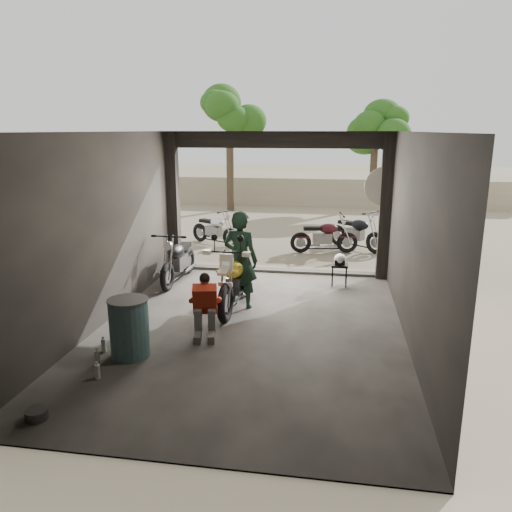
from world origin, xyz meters
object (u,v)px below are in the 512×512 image
(main_bike, at_px, (235,276))
(helmet, at_px, (340,259))
(left_bike, at_px, (178,257))
(outside_bike_c, at_px, (356,230))
(outside_bike_a, at_px, (215,227))
(rider, at_px, (241,260))
(sign_post, at_px, (383,204))
(outside_bike_b, at_px, (324,234))
(mechanic, at_px, (205,308))
(stool, at_px, (340,268))
(oil_drum, at_px, (129,329))

(main_bike, distance_m, helmet, 2.54)
(left_bike, bearing_deg, outside_bike_c, 45.89)
(outside_bike_a, height_order, helmet, outside_bike_a)
(rider, bearing_deg, outside_bike_c, -98.89)
(left_bike, relative_size, helmet, 6.50)
(left_bike, height_order, outside_bike_a, left_bike)
(left_bike, relative_size, sign_post, 0.68)
(outside_bike_b, distance_m, sign_post, 2.87)
(main_bike, distance_m, outside_bike_c, 5.69)
(outside_bike_b, height_order, rider, rider)
(main_bike, distance_m, sign_post, 3.76)
(mechanic, bearing_deg, sign_post, 39.79)
(outside_bike_a, xyz_separation_m, outside_bike_c, (4.01, 0.02, 0.04))
(left_bike, height_order, stool, left_bike)
(main_bike, xyz_separation_m, outside_bike_a, (-1.67, 5.17, -0.11))
(outside_bike_c, xyz_separation_m, rider, (-2.26, -5.09, 0.36))
(outside_bike_c, height_order, mechanic, outside_bike_c)
(rider, bearing_deg, left_bike, -24.39)
(main_bike, bearing_deg, outside_bike_a, 110.83)
(left_bike, xyz_separation_m, helmet, (3.45, 0.24, 0.03))
(stool, relative_size, oil_drum, 0.54)
(stool, bearing_deg, rider, -138.43)
(rider, bearing_deg, main_bike, 68.32)
(left_bike, xyz_separation_m, outside_bike_b, (3.04, 3.18, -0.04))
(left_bike, distance_m, outside_bike_c, 5.40)
(main_bike, bearing_deg, oil_drum, -113.51)
(outside_bike_c, height_order, helmet, outside_bike_c)
(rider, bearing_deg, stool, -123.37)
(outside_bike_c, distance_m, rider, 5.58)
(sign_post, bearing_deg, left_bike, -160.32)
(main_bike, distance_m, oil_drum, 2.50)
(main_bike, relative_size, stool, 3.92)
(outside_bike_b, bearing_deg, left_bike, 127.63)
(outside_bike_c, height_order, stool, outside_bike_c)
(oil_drum, bearing_deg, outside_bike_b, 69.35)
(main_bike, height_order, mechanic, main_bike)
(main_bike, xyz_separation_m, helmet, (1.89, 1.69, -0.03))
(outside_bike_a, bearing_deg, helmet, -104.55)
(rider, relative_size, oil_drum, 2.08)
(outside_bike_a, relative_size, mechanic, 1.53)
(rider, height_order, oil_drum, rider)
(rider, relative_size, stool, 3.82)
(outside_bike_a, distance_m, outside_bike_b, 3.19)
(left_bike, bearing_deg, outside_bike_b, 48.39)
(outside_bike_a, height_order, outside_bike_c, outside_bike_c)
(main_bike, xyz_separation_m, left_bike, (-1.56, 1.45, -0.06))
(left_bike, distance_m, mechanic, 3.14)
(outside_bike_a, distance_m, sign_post, 5.39)
(outside_bike_a, distance_m, rider, 5.37)
(oil_drum, bearing_deg, sign_post, 49.71)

